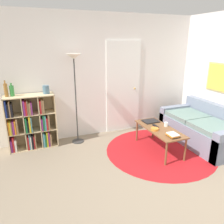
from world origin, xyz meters
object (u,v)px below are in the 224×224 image
(couch, at_px, (203,129))
(floor_lamp, at_px, (74,69))
(cup, at_px, (166,124))
(laptop, at_px, (151,121))
(bottle_middle, at_px, (12,91))
(vase_on_shelf, at_px, (46,90))
(bowl, at_px, (155,129))
(bookshelf, at_px, (31,123))
(coffee_table, at_px, (159,130))
(bottle_left, at_px, (6,90))

(couch, bearing_deg, floor_lamp, 158.63)
(cup, bearing_deg, laptop, 112.60)
(floor_lamp, bearing_deg, cup, -30.34)
(bottle_middle, bearing_deg, vase_on_shelf, -2.76)
(bowl, bearing_deg, laptop, 68.36)
(bottle_middle, bearing_deg, bookshelf, -6.99)
(coffee_table, height_order, bowl, bowl)
(laptop, bearing_deg, couch, -20.41)
(cup, xyz_separation_m, bottle_left, (-2.78, 1.01, 0.70))
(couch, distance_m, cup, 0.93)
(bottle_middle, xyz_separation_m, vase_on_shelf, (0.60, -0.03, -0.02))
(coffee_table, bearing_deg, bookshelf, 155.63)
(floor_lamp, height_order, coffee_table, floor_lamp)
(bookshelf, xyz_separation_m, bowl, (2.13, -1.08, -0.03))
(bottle_middle, bearing_deg, bowl, -24.92)
(bookshelf, xyz_separation_m, laptop, (2.30, -0.66, -0.04))
(couch, distance_m, vase_on_shelf, 3.29)
(bottle_left, xyz_separation_m, vase_on_shelf, (0.70, -0.02, -0.05))
(bookshelf, xyz_separation_m, floor_lamp, (0.89, -0.09, 1.02))
(floor_lamp, bearing_deg, bookshelf, 174.30)
(bottle_middle, bearing_deg, cup, -20.85)
(bottle_middle, bearing_deg, coffee_table, -22.77)
(laptop, bearing_deg, bottle_middle, 164.85)
(bookshelf, distance_m, cup, 2.63)
(floor_lamp, xyz_separation_m, cup, (1.54, -0.90, -1.03))
(coffee_table, relative_size, laptop, 3.52)
(laptop, bearing_deg, vase_on_shelf, 161.27)
(laptop, xyz_separation_m, bottle_left, (-2.65, 0.68, 0.73))
(vase_on_shelf, bearing_deg, bottle_left, 178.42)
(bookshelf, relative_size, bottle_left, 3.58)
(laptop, relative_size, bowl, 2.20)
(couch, bearing_deg, bottle_left, 163.84)
(bookshelf, distance_m, bowl, 2.39)
(bookshelf, bearing_deg, coffee_table, -24.37)
(cup, xyz_separation_m, bottle_middle, (-2.69, 1.02, 0.67))
(floor_lamp, bearing_deg, vase_on_shelf, 170.50)
(vase_on_shelf, bearing_deg, cup, -25.47)
(cup, bearing_deg, bookshelf, 157.81)
(couch, xyz_separation_m, vase_on_shelf, (-3.00, 1.05, 0.87))
(floor_lamp, xyz_separation_m, laptop, (1.41, -0.57, -1.06))
(coffee_table, height_order, bottle_middle, bottle_middle)
(couch, relative_size, vase_on_shelf, 10.91)
(laptop, bearing_deg, bottle_left, 165.57)
(bottle_left, bearing_deg, floor_lamp, -5.09)
(bookshelf, height_order, bottle_middle, bottle_middle)
(floor_lamp, distance_m, vase_on_shelf, 0.67)
(coffee_table, height_order, laptop, laptop)
(couch, xyz_separation_m, cup, (-0.91, 0.06, 0.21))
(couch, bearing_deg, bottle_middle, 163.29)
(floor_lamp, distance_m, bowl, 1.90)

